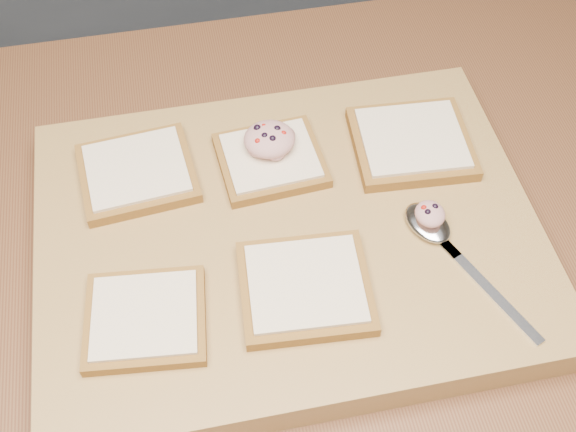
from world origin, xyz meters
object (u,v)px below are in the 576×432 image
bread_far_center (271,159)px  tuna_salad_dollop (269,139)px  spoon (436,232)px  cutting_board (288,238)px

bread_far_center → tuna_salad_dollop: tuna_salad_dollop is taller
tuna_salad_dollop → spoon: bearing=-43.4°
bread_far_center → tuna_salad_dollop: size_ratio=2.10×
cutting_board → spoon: (0.15, -0.04, 0.03)m
tuna_salad_dollop → spoon: 0.21m
cutting_board → bread_far_center: bearing=91.2°
cutting_board → spoon: bearing=-15.8°
tuna_salad_dollop → bread_far_center: bearing=-95.0°
bread_far_center → tuna_salad_dollop: bearing=85.0°
cutting_board → bread_far_center: 0.09m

